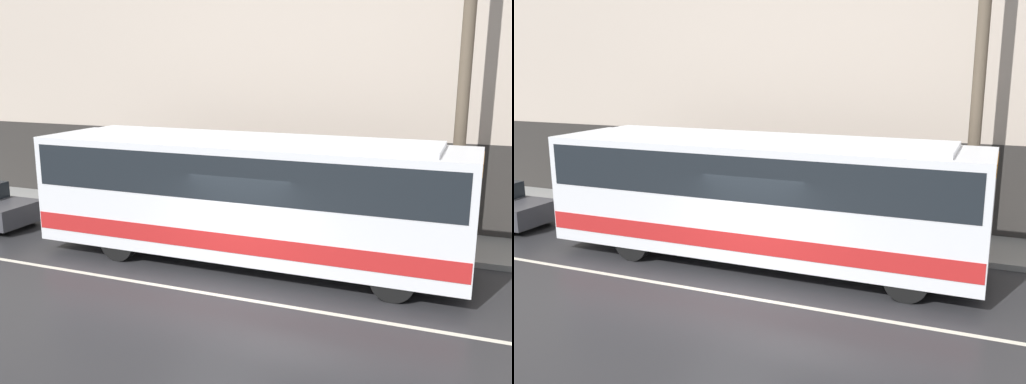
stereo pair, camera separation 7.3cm
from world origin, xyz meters
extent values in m
plane|color=#262628|center=(0.00, 0.00, 0.00)|extent=(60.00, 60.00, 0.00)
cube|color=gray|center=(0.00, 5.27, 0.08)|extent=(60.00, 2.54, 0.16)
cube|color=#B7A899|center=(0.00, 6.69, 6.25)|extent=(60.00, 0.30, 12.50)
cube|color=#2D2B28|center=(0.00, 6.53, 1.40)|extent=(60.00, 0.06, 2.80)
cube|color=beige|center=(0.00, 0.00, 0.00)|extent=(54.00, 0.14, 0.01)
cube|color=silver|center=(-0.38, 2.25, 1.75)|extent=(11.06, 2.54, 2.79)
cube|color=#B21E1E|center=(-0.38, 2.25, 0.90)|extent=(11.00, 2.57, 0.45)
cube|color=black|center=(-0.38, 2.25, 2.43)|extent=(10.73, 2.56, 1.06)
cube|color=orange|center=(5.10, 2.25, 2.95)|extent=(0.12, 1.91, 0.28)
cube|color=silver|center=(-0.38, 2.25, 3.20)|extent=(9.40, 2.16, 0.12)
cylinder|color=black|center=(3.55, 1.14, 0.48)|extent=(0.97, 0.28, 0.97)
cylinder|color=black|center=(3.55, 3.36, 0.48)|extent=(0.97, 0.28, 0.97)
cylinder|color=black|center=(-3.51, 1.14, 0.48)|extent=(0.97, 0.28, 0.97)
cylinder|color=black|center=(-3.51, 3.36, 0.48)|extent=(0.97, 0.28, 0.97)
cylinder|color=black|center=(-8.37, 3.03, 0.32)|extent=(0.64, 0.20, 0.64)
cylinder|color=brown|center=(4.53, 4.82, 4.50)|extent=(0.31, 0.31, 8.70)
camera|label=1|loc=(5.15, -10.67, 5.05)|focal=40.00mm
camera|label=2|loc=(5.22, -10.65, 5.05)|focal=40.00mm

